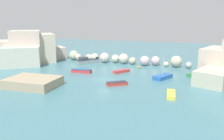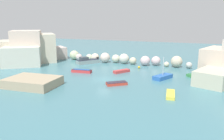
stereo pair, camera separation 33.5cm
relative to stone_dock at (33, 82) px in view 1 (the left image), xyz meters
The scene contains 13 objects.
cove_water 12.77m from the stone_dock, 41.85° to the left, with size 160.00×160.00×0.00m, color teal.
cliff_headland_left 24.28m from the stone_dock, 134.31° to the left, with size 17.11×21.69×8.51m.
rock_breakwater 26.44m from the stone_dock, 74.39° to the left, with size 33.34×3.57×2.73m.
stone_dock is the anchor object (origin of this frame).
channel_buoy 24.64m from the stone_dock, 57.95° to the left, with size 0.55×0.55×0.55m, color gold.
moored_boat_0 23.87m from the stone_dock, 33.85° to the left, with size 3.44×4.70×4.28m.
moored_boat_1 21.89m from the stone_dock, 92.88° to the left, with size 5.15×6.11×1.81m.
moored_boat_2 2.08m from the stone_dock, 79.45° to the left, with size 3.87×3.81×0.70m.
moored_boat_3 22.88m from the stone_dock, ahead, with size 1.69×4.11×0.49m.
moored_boat_4 31.28m from the stone_dock, 35.03° to the left, with size 3.46×3.59×0.61m.
moored_boat_5 12.45m from the stone_dock, 77.75° to the left, with size 4.50×1.56×0.68m.
moored_boat_6 14.40m from the stone_dock, 24.95° to the left, with size 3.71×3.38×0.54m.
moored_boat_7 18.72m from the stone_dock, 55.21° to the left, with size 3.02×3.82×0.58m.
Camera 1 is at (16.47, -37.76, 11.04)m, focal length 35.87 mm.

